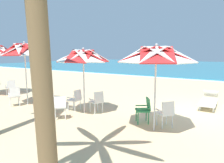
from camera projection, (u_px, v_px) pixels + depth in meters
name	position (u px, v px, depth m)	size (l,w,h in m)	color
ground_plane	(197.00, 113.00, 8.16)	(80.00, 80.00, 0.00)	beige
surf_foam	(220.00, 81.00, 16.85)	(80.00, 0.70, 0.01)	white
beach_umbrella_0	(156.00, 55.00, 5.97)	(2.33, 2.33, 2.64)	silver
plastic_chair_0	(166.00, 112.00, 6.50)	(0.63, 0.63, 0.87)	white
plastic_chair_1	(144.00, 109.00, 6.93)	(0.63, 0.62, 0.87)	#2D8C4C
beach_umbrella_1	(83.00, 57.00, 7.79)	(2.02, 2.02, 2.56)	silver
plastic_chair_2	(75.00, 99.00, 8.42)	(0.49, 0.47, 0.87)	white
plastic_chair_3	(60.00, 106.00, 7.28)	(0.63, 0.63, 0.87)	white
plastic_chair_4	(97.00, 101.00, 8.07)	(0.59, 0.57, 0.87)	white
beach_umbrella_2	(25.00, 50.00, 9.11)	(2.17, 2.17, 2.87)	silver
plastic_chair_5	(15.00, 95.00, 9.09)	(0.60, 0.58, 0.87)	white
plastic_chair_6	(47.00, 94.00, 9.32)	(0.61, 0.62, 0.87)	white
plastic_chair_9	(11.00, 87.00, 11.31)	(0.56, 0.54, 0.87)	white
sun_lounger_1	(209.00, 100.00, 9.02)	(0.68, 2.16, 0.62)	white
palm_tree_1	(42.00, 31.00, 3.25)	(3.13, 3.06, 4.29)	brown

